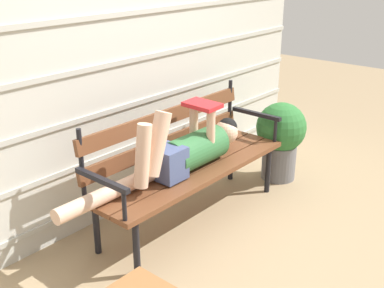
{
  "coord_description": "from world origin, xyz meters",
  "views": [
    {
      "loc": [
        -2.45,
        -2.02,
        1.9
      ],
      "look_at": [
        0.0,
        0.07,
        0.61
      ],
      "focal_mm": 45.25,
      "sensor_mm": 36.0,
      "label": 1
    }
  ],
  "objects": [
    {
      "name": "ground_plane",
      "position": [
        0.0,
        0.0,
        0.0
      ],
      "size": [
        12.0,
        12.0,
        0.0
      ],
      "primitive_type": "plane",
      "color": "tan"
    },
    {
      "name": "house_siding",
      "position": [
        0.0,
        0.62,
        1.16
      ],
      "size": [
        4.11,
        0.08,
        2.33
      ],
      "color": "beige",
      "rests_on": "ground"
    },
    {
      "name": "potted_plant",
      "position": [
        1.06,
        -0.04,
        0.4
      ],
      "size": [
        0.44,
        0.44,
        0.7
      ],
      "color": "slate",
      "rests_on": "ground"
    },
    {
      "name": "reclining_person",
      "position": [
        -0.09,
        0.07,
        0.59
      ],
      "size": [
        1.64,
        0.26,
        0.54
      ],
      "color": "#33703D"
    },
    {
      "name": "park_bench",
      "position": [
        0.0,
        0.15,
        0.48
      ],
      "size": [
        1.71,
        0.51,
        0.89
      ],
      "color": "brown",
      "rests_on": "ground"
    }
  ]
}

